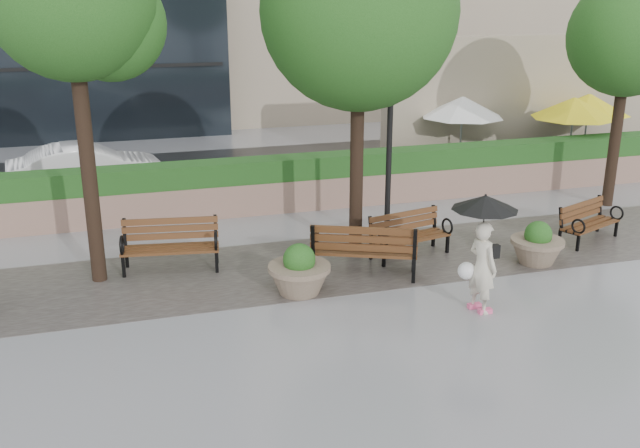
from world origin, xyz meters
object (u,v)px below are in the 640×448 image
object	(u,v)px
lamppost	(388,172)
car_right	(88,169)
bench_3	(409,244)
bench_4	(588,230)
bench_1	(171,256)
planter_left	(299,274)
planter_right	(537,247)
bench_2	(364,260)
pedestrian	(483,242)

from	to	relation	value
lamppost	car_right	xyz separation A→B (m)	(-6.30, 6.21, -0.97)
bench_3	bench_4	size ratio (longest dim) A/B	1.06
bench_1	lamppost	size ratio (longest dim) A/B	0.52
planter_left	lamppost	xyz separation A→B (m)	(2.51, 2.00, 1.28)
bench_4	planter_right	distance (m)	2.05
bench_1	bench_2	world-z (taller)	bench_2
bench_2	lamppost	world-z (taller)	lamppost
car_right	planter_right	bearing A→B (deg)	-139.84
bench_4	bench_3	bearing A→B (deg)	154.28
bench_1	bench_3	bearing A→B (deg)	1.28
bench_1	planter_left	xyz separation A→B (m)	(2.16, -1.84, 0.08)
pedestrian	bench_3	bearing A→B (deg)	-14.18
lamppost	car_right	distance (m)	8.89
bench_2	lamppost	xyz separation A→B (m)	(1.08, 1.53, 1.33)
bench_2	pedestrian	size ratio (longest dim) A/B	1.05
pedestrian	planter_right	bearing A→B (deg)	-69.37
bench_3	lamppost	size ratio (longest dim) A/B	0.48
bench_3	planter_left	size ratio (longest dim) A/B	1.58
bench_1	lamppost	distance (m)	4.86
bench_2	lamppost	bearing A→B (deg)	-101.70
planter_right	lamppost	world-z (taller)	lamppost
planter_right	bench_4	bearing A→B (deg)	24.52
bench_1	car_right	distance (m)	6.59
car_right	bench_4	bearing A→B (deg)	-131.46
bench_4	car_right	size ratio (longest dim) A/B	0.42
bench_2	car_right	world-z (taller)	car_right
bench_3	planter_right	size ratio (longest dim) A/B	1.69
pedestrian	lamppost	bearing A→B (deg)	-11.53
car_right	lamppost	bearing A→B (deg)	-141.79
bench_4	bench_1	bearing A→B (deg)	152.21
bench_2	planter_left	distance (m)	1.51
bench_2	bench_3	distance (m)	1.47
bench_4	car_right	distance (m)	12.93
bench_2	lamppost	size ratio (longest dim) A/B	0.58
planter_left	pedestrian	bearing A→B (deg)	-29.43
planter_left	planter_right	bearing A→B (deg)	0.97
bench_2	bench_4	xyz separation A→B (m)	(5.47, 0.46, -0.07)
bench_1	planter_right	distance (m)	7.41
bench_1	bench_3	world-z (taller)	bench_1
bench_3	bench_4	world-z (taller)	bench_3
bench_3	car_right	world-z (taller)	car_right
planter_right	car_right	xyz separation A→B (m)	(-8.82, 8.12, 0.33)
bench_3	bench_2	bearing A→B (deg)	-163.34
bench_3	bench_1	bearing A→B (deg)	159.71
car_right	pedestrian	size ratio (longest dim) A/B	1.99
planter_left	bench_4	bearing A→B (deg)	7.71
planter_right	bench_3	bearing A→B (deg)	154.46
bench_4	planter_left	distance (m)	6.97
lamppost	bench_3	bearing A→B (deg)	-76.23
bench_4	pedestrian	size ratio (longest dim) A/B	0.83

